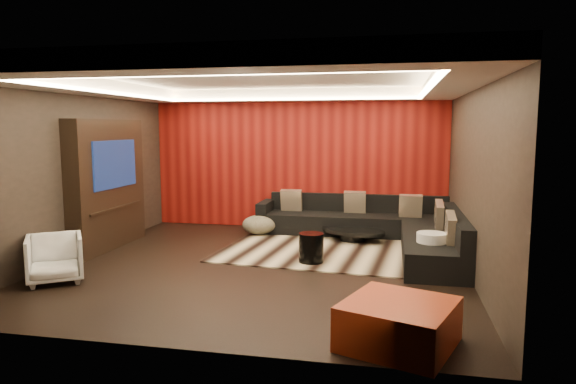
% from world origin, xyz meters
% --- Properties ---
extents(floor, '(6.00, 6.00, 0.02)m').
position_xyz_m(floor, '(0.00, 0.00, -0.01)').
color(floor, black).
rests_on(floor, ground).
extents(ceiling, '(6.00, 6.00, 0.02)m').
position_xyz_m(ceiling, '(0.00, 0.00, 2.81)').
color(ceiling, silver).
rests_on(ceiling, ground).
extents(wall_back, '(6.00, 0.02, 2.80)m').
position_xyz_m(wall_back, '(0.00, 3.01, 1.40)').
color(wall_back, black).
rests_on(wall_back, ground).
extents(wall_left, '(0.02, 6.00, 2.80)m').
position_xyz_m(wall_left, '(-3.01, 0.00, 1.40)').
color(wall_left, black).
rests_on(wall_left, ground).
extents(wall_right, '(0.02, 6.00, 2.80)m').
position_xyz_m(wall_right, '(3.01, 0.00, 1.40)').
color(wall_right, black).
rests_on(wall_right, ground).
extents(red_feature_wall, '(5.98, 0.05, 2.78)m').
position_xyz_m(red_feature_wall, '(0.00, 2.97, 1.40)').
color(red_feature_wall, '#6B0C0A').
rests_on(red_feature_wall, ground).
extents(soffit_back, '(6.00, 0.60, 0.22)m').
position_xyz_m(soffit_back, '(0.00, 2.70, 2.69)').
color(soffit_back, silver).
rests_on(soffit_back, ground).
extents(soffit_front, '(6.00, 0.60, 0.22)m').
position_xyz_m(soffit_front, '(0.00, -2.70, 2.69)').
color(soffit_front, silver).
rests_on(soffit_front, ground).
extents(soffit_left, '(0.60, 4.80, 0.22)m').
position_xyz_m(soffit_left, '(-2.70, 0.00, 2.69)').
color(soffit_left, silver).
rests_on(soffit_left, ground).
extents(soffit_right, '(0.60, 4.80, 0.22)m').
position_xyz_m(soffit_right, '(2.70, 0.00, 2.69)').
color(soffit_right, silver).
rests_on(soffit_right, ground).
extents(cove_back, '(4.80, 0.08, 0.04)m').
position_xyz_m(cove_back, '(0.00, 2.36, 2.60)').
color(cove_back, '#FFD899').
rests_on(cove_back, ground).
extents(cove_front, '(4.80, 0.08, 0.04)m').
position_xyz_m(cove_front, '(0.00, -2.36, 2.60)').
color(cove_front, '#FFD899').
rests_on(cove_front, ground).
extents(cove_left, '(0.08, 4.80, 0.04)m').
position_xyz_m(cove_left, '(-2.36, 0.00, 2.60)').
color(cove_left, '#FFD899').
rests_on(cove_left, ground).
extents(cove_right, '(0.08, 4.80, 0.04)m').
position_xyz_m(cove_right, '(2.36, 0.00, 2.60)').
color(cove_right, '#FFD899').
rests_on(cove_right, ground).
extents(tv_surround, '(0.30, 2.00, 2.20)m').
position_xyz_m(tv_surround, '(-2.85, 0.60, 1.10)').
color(tv_surround, black).
rests_on(tv_surround, ground).
extents(tv_screen, '(0.04, 1.30, 0.80)m').
position_xyz_m(tv_screen, '(-2.69, 0.60, 1.45)').
color(tv_screen, black).
rests_on(tv_screen, ground).
extents(tv_shelf, '(0.04, 1.60, 0.04)m').
position_xyz_m(tv_shelf, '(-2.69, 0.60, 0.70)').
color(tv_shelf, black).
rests_on(tv_shelf, ground).
extents(rug, '(4.25, 3.35, 0.02)m').
position_xyz_m(rug, '(1.17, 1.29, 0.01)').
color(rug, beige).
rests_on(rug, floor).
extents(coffee_table, '(1.63, 1.63, 0.21)m').
position_xyz_m(coffee_table, '(1.23, 1.93, 0.12)').
color(coffee_table, black).
rests_on(coffee_table, rug).
extents(drum_stool, '(0.43, 0.43, 0.45)m').
position_xyz_m(drum_stool, '(0.73, 0.28, 0.24)').
color(drum_stool, black).
rests_on(drum_stool, rug).
extents(striped_pouf, '(0.82, 0.82, 0.36)m').
position_xyz_m(striped_pouf, '(-0.58, 2.14, 0.20)').
color(striped_pouf, '#BEB693').
rests_on(striped_pouf, rug).
extents(white_side_table, '(0.53, 0.53, 0.54)m').
position_xyz_m(white_side_table, '(2.50, 0.31, 0.27)').
color(white_side_table, silver).
rests_on(white_side_table, floor).
extents(orange_ottoman, '(1.24, 1.24, 0.43)m').
position_xyz_m(orange_ottoman, '(2.01, -2.50, 0.21)').
color(orange_ottoman, '#B03B16').
rests_on(orange_ottoman, floor).
extents(armchair, '(0.97, 0.97, 0.64)m').
position_xyz_m(armchair, '(-2.50, -1.35, 0.32)').
color(armchair, silver).
rests_on(armchair, floor).
extents(sectional_sofa, '(3.65, 3.50, 0.75)m').
position_xyz_m(sectional_sofa, '(1.73, 1.86, 0.26)').
color(sectional_sofa, black).
rests_on(sectional_sofa, floor).
extents(throw_pillows, '(3.07, 2.73, 0.50)m').
position_xyz_m(throw_pillows, '(1.77, 1.88, 0.62)').
color(throw_pillows, tan).
rests_on(throw_pillows, sectional_sofa).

